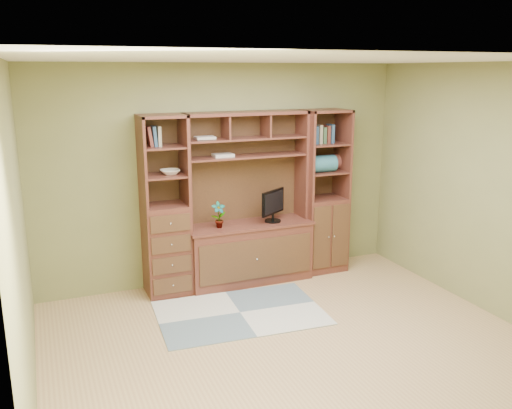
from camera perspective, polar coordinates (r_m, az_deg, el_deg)
name	(u,v)px	position (r m, az deg, el deg)	size (l,w,h in m)	color
room	(300,214)	(4.73, 4.63, -0.99)	(4.60, 4.10, 2.64)	tan
center_hutch	(249,200)	(6.41, -0.74, 0.52)	(1.54, 0.53, 2.05)	#53271D
left_tower	(165,207)	(6.17, -9.55, -0.23)	(0.50, 0.45, 2.05)	#53271D
right_tower	(323,192)	(6.88, 7.09, 1.35)	(0.55, 0.45, 2.05)	#53271D
rug	(240,313)	(5.88, -1.70, -11.32)	(1.73, 1.15, 0.01)	#929797
monitor	(273,200)	(6.50, 1.79, 0.47)	(0.44, 0.20, 0.54)	black
orchid	(219,215)	(6.29, -3.95, -1.11)	(0.16, 0.11, 0.31)	#AF4A3B
magazines	(223,155)	(6.30, -3.49, 5.20)	(0.23, 0.17, 0.04)	#B0A496
bowl	(170,172)	(6.10, -9.03, 3.41)	(0.22, 0.22, 0.05)	silver
blanket_teal	(321,164)	(6.74, 6.89, 4.27)	(0.36, 0.21, 0.21)	#2A606F
blanket_red	(332,162)	(6.96, 7.98, 4.47)	(0.34, 0.19, 0.19)	brown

